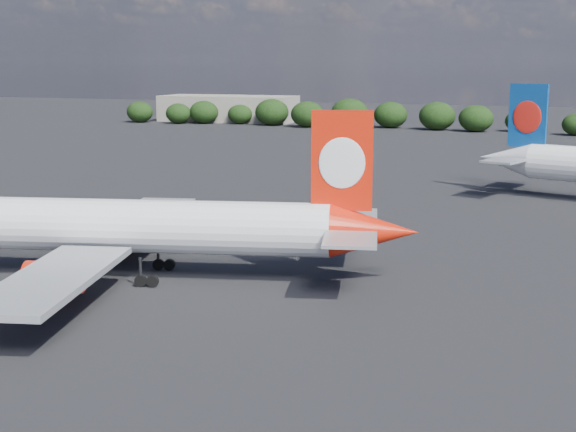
% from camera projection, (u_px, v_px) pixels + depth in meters
% --- Properties ---
extents(ground, '(500.00, 500.00, 0.00)m').
position_uv_depth(ground, '(290.00, 202.00, 108.33)').
color(ground, black).
rests_on(ground, ground).
extents(qantas_airliner, '(45.28, 43.31, 14.87)m').
position_uv_depth(qantas_airliner, '(145.00, 228.00, 69.98)').
color(qantas_airliner, white).
rests_on(qantas_airliner, ground).
extents(terminal_building, '(42.00, 16.00, 8.00)m').
position_uv_depth(terminal_building, '(228.00, 109.00, 250.77)').
color(terminal_building, gray).
rests_on(terminal_building, ground).
extents(highway_sign, '(6.00, 0.30, 4.50)m').
position_uv_depth(highway_sign, '(363.00, 118.00, 221.21)').
color(highway_sign, '#125E19').
rests_on(highway_sign, ground).
extents(billboard_yellow, '(5.00, 0.30, 5.50)m').
position_uv_depth(billboard_yellow, '(476.00, 117.00, 217.16)').
color(billboard_yellow, gold).
rests_on(billboard_yellow, ground).
extents(horizon_treeline, '(205.65, 16.15, 8.53)m').
position_uv_depth(horizon_treeline, '(480.00, 118.00, 215.26)').
color(horizon_treeline, black).
rests_on(horizon_treeline, ground).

